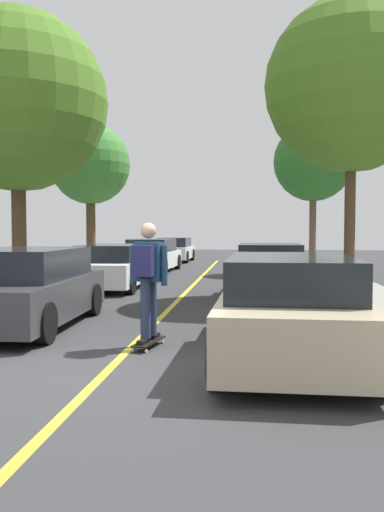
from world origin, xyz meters
The scene contains 14 objects.
ground centered at (0.00, 0.00, 0.00)m, with size 80.00×80.00×0.00m, color #353538.
center_line centered at (0.00, 4.00, 0.00)m, with size 0.12×39.20×0.01m, color gold.
parked_car_left_nearest centered at (-2.26, 2.85, 0.69)m, with size 2.07×4.24×1.39m.
parked_car_left_near centered at (-2.26, 9.22, 0.64)m, with size 1.94×4.37×1.29m.
parked_car_left_far centered at (-2.26, 15.61, 0.66)m, with size 2.01×4.56×1.34m.
parked_car_left_farthest centered at (-2.26, 22.58, 0.63)m, with size 1.87×4.04×1.29m.
parked_car_right_nearest centered at (2.26, 1.00, 0.68)m, with size 1.97×4.68×1.38m.
parked_car_right_near centered at (2.26, 7.53, 0.67)m, with size 1.92×4.20×1.37m.
street_tree_left_nearest centered at (-4.20, 7.11, 5.01)m, with size 4.62×4.62×7.19m.
street_tree_left_near centered at (-4.20, 13.54, 4.13)m, with size 2.98×2.98×5.52m.
street_tree_right_nearest centered at (4.20, 7.37, 5.25)m, with size 4.24×4.24×7.24m.
street_tree_right_near centered at (4.20, 15.19, 4.35)m, with size 3.08×3.08×5.77m.
skateboard centered at (0.26, 1.38, 0.09)m, with size 0.38×0.87×0.10m.
skateboarder centered at (0.26, 1.35, 1.09)m, with size 0.59×0.71×1.73m.
Camera 1 is at (1.71, -6.39, 1.73)m, focal length 38.09 mm.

